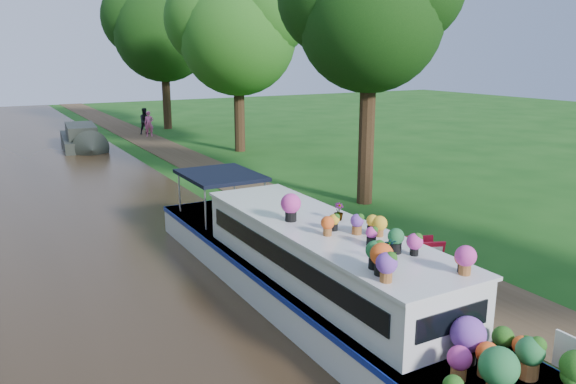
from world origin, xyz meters
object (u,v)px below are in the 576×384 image
Objects in this scene: sandwich_board at (423,265)px; pedestrian_dark at (145,121)px; second_boat at (81,138)px; pedestrian_pink at (149,124)px; plant_boat at (323,275)px.

sandwich_board is 0.66× the size of pedestrian_dark.
pedestrian_pink is (4.50, 2.28, 0.30)m from second_boat.
pedestrian_dark reaches higher than sandwich_board.
sandwich_board is (3.20, -24.01, 0.01)m from second_boat.
plant_boat is 12.05× the size of sandwich_board.
sandwich_board is 26.33m from pedestrian_pink.
pedestrian_pink is at bearing 32.51° from second_boat.
pedestrian_dark is at bearing 109.42° from sandwich_board.
sandwich_board is at bearing -91.91° from pedestrian_dark.
second_boat is 24.22m from sandwich_board.
sandwich_board is 0.71× the size of pedestrian_pink.
pedestrian_dark is (4.55, 3.27, 0.36)m from second_boat.
pedestrian_pink is (1.30, 26.29, 0.29)m from sandwich_board.
second_boat reaches higher than sandwich_board.
plant_boat is 26.62m from pedestrian_pink.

